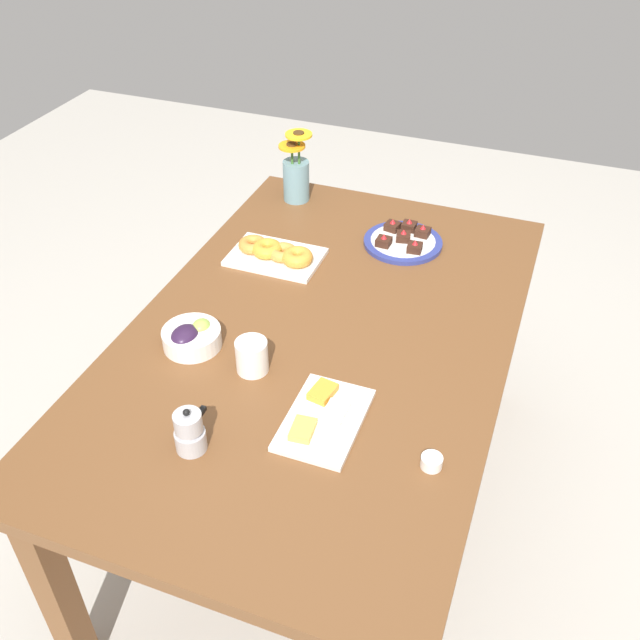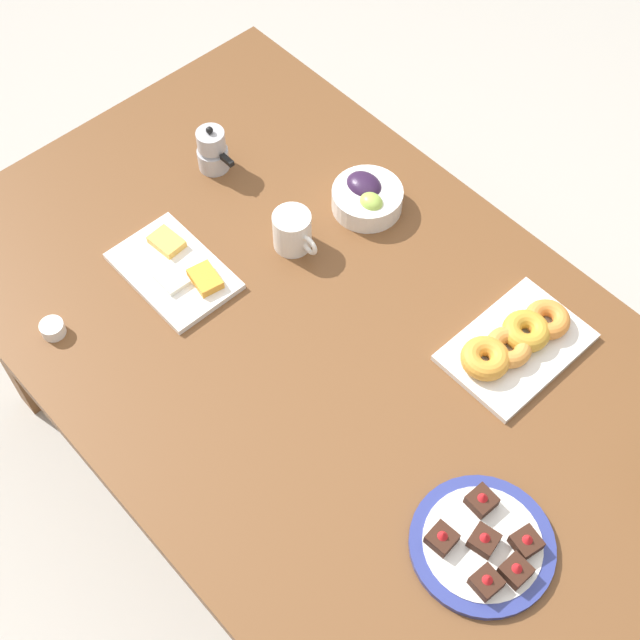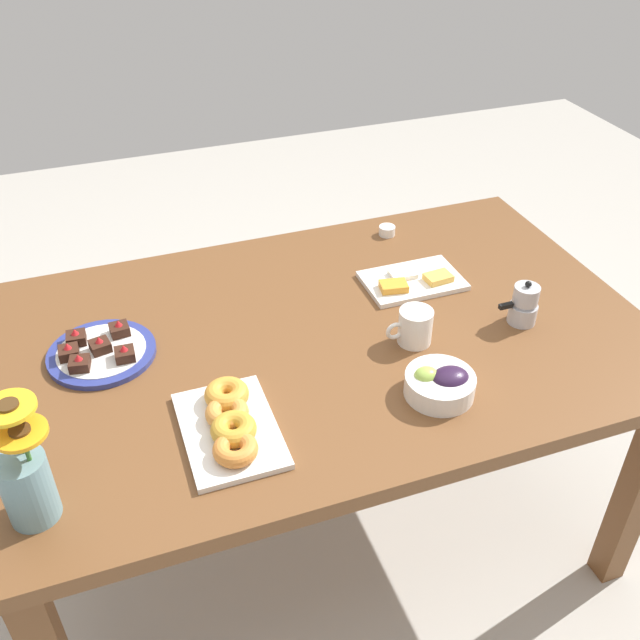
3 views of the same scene
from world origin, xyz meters
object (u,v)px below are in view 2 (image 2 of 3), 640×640
at_px(coffee_mug, 293,231).
at_px(dessert_plate, 483,545).
at_px(cheese_platter, 176,270).
at_px(jam_cup_honey, 53,328).
at_px(dining_table, 320,354).
at_px(croissant_platter, 516,343).
at_px(moka_pot, 212,151).
at_px(grape_bowl, 367,197).

bearing_deg(coffee_mug, dessert_plate, -15.45).
bearing_deg(cheese_platter, jam_cup_honey, -99.60).
bearing_deg(cheese_platter, dining_table, 21.86).
xyz_separation_m(coffee_mug, jam_cup_honey, (-0.15, -0.50, -0.03)).
bearing_deg(dining_table, coffee_mug, 152.16).
distance_m(coffee_mug, croissant_platter, 0.51).
relative_size(coffee_mug, moka_pot, 0.98).
height_order(cheese_platter, croissant_platter, croissant_platter).
relative_size(dining_table, croissant_platter, 5.71).
distance_m(jam_cup_honey, moka_pot, 0.53).
relative_size(coffee_mug, dessert_plate, 0.46).
relative_size(dining_table, cheese_platter, 6.15).
xyz_separation_m(grape_bowl, croissant_platter, (0.46, -0.04, -0.01)).
bearing_deg(dessert_plate, jam_cup_honey, -160.86).
bearing_deg(moka_pot, jam_cup_honey, -75.22).
height_order(dining_table, jam_cup_honey, jam_cup_honey).
bearing_deg(croissant_platter, cheese_platter, -147.65).
relative_size(coffee_mug, cheese_platter, 0.45).
bearing_deg(croissant_platter, grape_bowl, 174.77).
xyz_separation_m(cheese_platter, dessert_plate, (0.82, 0.03, 0.00)).
height_order(grape_bowl, dessert_plate, grape_bowl).
bearing_deg(croissant_platter, dessert_plate, -56.63).
height_order(dining_table, moka_pot, moka_pot).
bearing_deg(dessert_plate, cheese_platter, -177.75).
bearing_deg(grape_bowl, jam_cup_honey, -104.72).
relative_size(cheese_platter, dessert_plate, 1.04).
distance_m(cheese_platter, dessert_plate, 0.82).
xyz_separation_m(dining_table, dessert_plate, (0.51, -0.09, 0.10)).
bearing_deg(moka_pot, croissant_platter, 9.48).
xyz_separation_m(dessert_plate, moka_pot, (-1.00, 0.21, 0.04)).
xyz_separation_m(dining_table, jam_cup_honey, (-0.35, -0.39, 0.10)).
xyz_separation_m(cheese_platter, jam_cup_honey, (-0.05, -0.27, 0.00)).
bearing_deg(dining_table, cheese_platter, -158.14).
relative_size(dessert_plate, moka_pot, 2.10).
relative_size(dining_table, moka_pot, 13.45).
distance_m(dessert_plate, moka_pot, 1.02).
xyz_separation_m(coffee_mug, cheese_platter, (-0.11, -0.23, -0.03)).
bearing_deg(coffee_mug, dining_table, -27.84).
xyz_separation_m(cheese_platter, croissant_platter, (0.59, 0.37, 0.01)).
xyz_separation_m(jam_cup_honey, moka_pot, (-0.14, 0.51, 0.03)).
distance_m(dining_table, dessert_plate, 0.53).
relative_size(cheese_platter, jam_cup_honey, 5.42).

